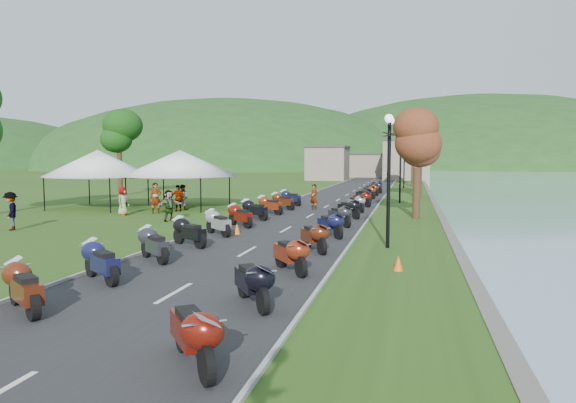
# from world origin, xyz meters

# --- Properties ---
(road) EXTENTS (7.00, 120.00, 0.02)m
(road) POSITION_xyz_m (0.00, 40.00, 0.01)
(road) COLOR #29292B
(road) RESTS_ON ground
(hills_backdrop) EXTENTS (360.00, 120.00, 76.00)m
(hills_backdrop) POSITION_xyz_m (0.00, 200.00, 0.00)
(hills_backdrop) COLOR #285621
(hills_backdrop) RESTS_ON ground
(far_building) EXTENTS (18.00, 16.00, 5.00)m
(far_building) POSITION_xyz_m (-2.00, 85.00, 2.50)
(far_building) COLOR gray
(far_building) RESTS_ON ground
(moto_row_left) EXTENTS (2.60, 37.80, 1.10)m
(moto_row_left) POSITION_xyz_m (-2.57, 16.57, 0.55)
(moto_row_left) COLOR #331411
(moto_row_left) RESTS_ON ground
(moto_row_right) EXTENTS (2.60, 49.30, 1.10)m
(moto_row_right) POSITION_xyz_m (2.35, 29.29, 0.55)
(moto_row_right) COLOR #331411
(moto_row_right) RESTS_ON ground
(vendor_tent_main) EXTENTS (5.28, 5.28, 4.00)m
(vendor_tent_main) POSITION_xyz_m (-9.76, 30.99, 2.00)
(vendor_tent_main) COLOR white
(vendor_tent_main) RESTS_ON ground
(vendor_tent_side) EXTENTS (4.83, 4.83, 4.00)m
(vendor_tent_side) POSITION_xyz_m (-15.02, 29.23, 2.00)
(vendor_tent_side) COLOR white
(vendor_tent_side) RESTS_ON ground
(tree_lakeside) EXTENTS (2.38, 2.38, 6.62)m
(tree_lakeside) POSITION_xyz_m (6.14, 28.32, 3.31)
(tree_lakeside) COLOR #1A5214
(tree_lakeside) RESTS_ON ground
(pedestrian_a) EXTENTS (0.87, 0.81, 1.94)m
(pedestrian_a) POSITION_xyz_m (-9.53, 26.97, 0.00)
(pedestrian_a) COLOR slate
(pedestrian_a) RESTS_ON ground
(pedestrian_b) EXTENTS (0.87, 0.55, 1.70)m
(pedestrian_b) POSITION_xyz_m (-8.94, 29.55, 0.00)
(pedestrian_b) COLOR slate
(pedestrian_b) RESTS_ON ground
(pedestrian_c) EXTENTS (1.09, 1.26, 1.85)m
(pedestrian_c) POSITION_xyz_m (-12.78, 18.78, 0.00)
(pedestrian_c) COLOR slate
(pedestrian_c) RESTS_ON ground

